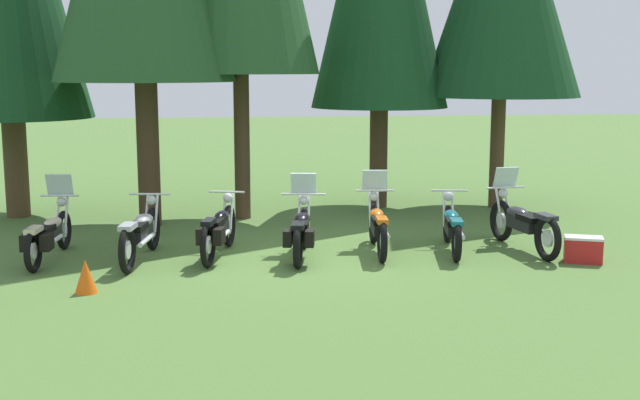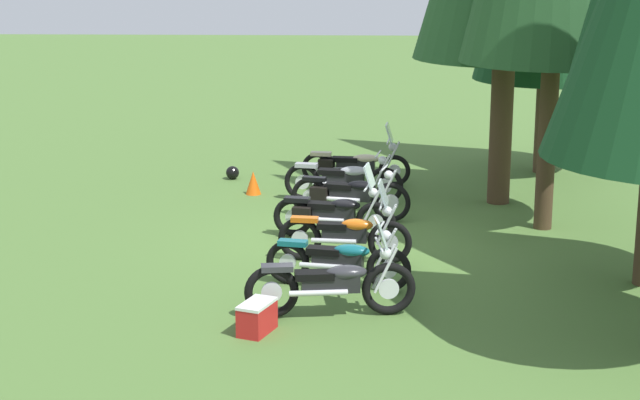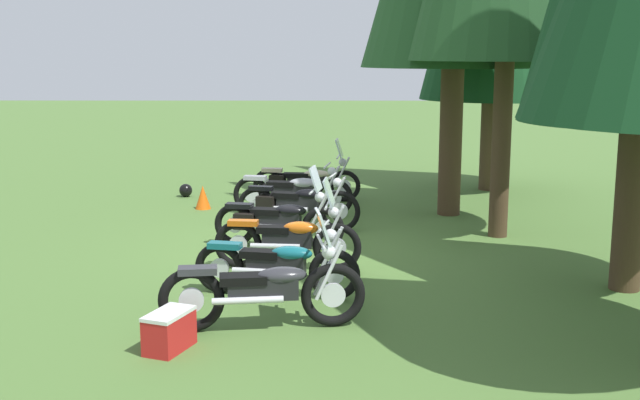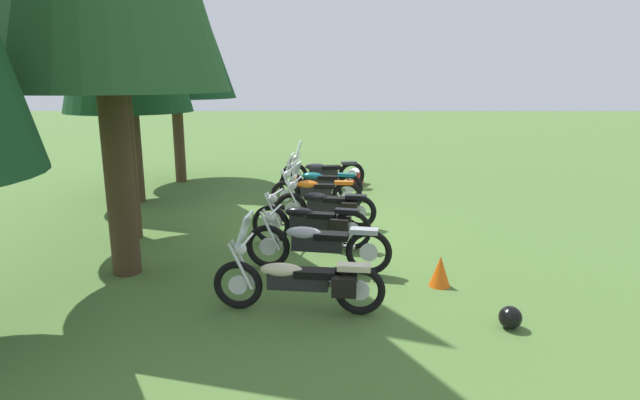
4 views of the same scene
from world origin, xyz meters
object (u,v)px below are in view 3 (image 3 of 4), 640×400
object	(u,v)px
motorcycle_6	(265,289)
motorcycle_1	(293,191)
motorcycle_3	(277,220)
dropped_helmet	(186,190)
picnic_cooler	(169,331)
motorcycle_4	(289,239)
motorcycle_2	(296,204)
motorcycle_0	(305,180)
traffic_cone	(203,197)
motorcycle_5	(277,264)

from	to	relation	value
motorcycle_6	motorcycle_1	bearing A→B (deg)	82.25
motorcycle_3	dropped_helmet	size ratio (longest dim) A/B	7.49
motorcycle_1	picnic_cooler	world-z (taller)	motorcycle_1
motorcycle_4	dropped_helmet	xyz separation A→B (m)	(-5.97, -2.58, -0.32)
motorcycle_1	motorcycle_2	size ratio (longest dim) A/B	1.06
picnic_cooler	motorcycle_6	bearing A→B (deg)	123.52
motorcycle_3	picnic_cooler	distance (m)	4.64
motorcycle_0	motorcycle_4	size ratio (longest dim) A/B	1.07
motorcycle_6	traffic_cone	xyz separation A→B (m)	(-7.14, -1.82, -0.25)
dropped_helmet	motorcycle_5	bearing A→B (deg)	18.84
motorcycle_2	picnic_cooler	bearing A→B (deg)	-87.57
motorcycle_6	picnic_cooler	xyz separation A→B (m)	(0.66, -0.99, -0.27)
motorcycle_1	motorcycle_6	bearing A→B (deg)	-81.28
motorcycle_1	motorcycle_4	distance (m)	3.99
motorcycle_0	motorcycle_6	size ratio (longest dim) A/B	0.98
motorcycle_5	traffic_cone	world-z (taller)	motorcycle_5
motorcycle_1	dropped_helmet	bearing A→B (deg)	150.69
dropped_helmet	motorcycle_2	bearing A→B (deg)	38.39
motorcycle_3	traffic_cone	size ratio (longest dim) A/B	4.53
picnic_cooler	dropped_helmet	distance (m)	9.27
traffic_cone	dropped_helmet	distance (m)	1.49
motorcycle_5	motorcycle_2	bearing A→B (deg)	99.52
motorcycle_1	motorcycle_3	distance (m)	2.64
motorcycle_3	motorcycle_0	bearing A→B (deg)	95.29
motorcycle_6	motorcycle_4	bearing A→B (deg)	79.14
picnic_cooler	traffic_cone	bearing A→B (deg)	-173.94
motorcycle_1	motorcycle_3	bearing A→B (deg)	-84.22
motorcycle_5	traffic_cone	bearing A→B (deg)	118.59
motorcycle_3	picnic_cooler	bearing A→B (deg)	-90.96
motorcycle_0	motorcycle_4	world-z (taller)	motorcycle_4
motorcycle_2	motorcycle_3	xyz separation A→B (m)	(1.37, -0.25, -0.00)
motorcycle_5	motorcycle_1	bearing A→B (deg)	100.85
motorcycle_0	motorcycle_1	world-z (taller)	motorcycle_0
motorcycle_1	motorcycle_2	bearing A→B (deg)	-76.52
traffic_cone	motorcycle_6	bearing A→B (deg)	14.30
motorcycle_3	dropped_helmet	bearing A→B (deg)	126.83
motorcycle_0	picnic_cooler	world-z (taller)	motorcycle_0
motorcycle_2	motorcycle_3	size ratio (longest dim) A/B	1.04
motorcycle_1	motorcycle_2	distance (m)	1.27
motorcycle_2	motorcycle_5	bearing A→B (deg)	-77.93
motorcycle_4	motorcycle_0	bearing A→B (deg)	94.65
picnic_cooler	motorcycle_4	bearing A→B (deg)	160.13
picnic_cooler	dropped_helmet	world-z (taller)	picnic_cooler
picnic_cooler	motorcycle_3	bearing A→B (deg)	168.87
motorcycle_5	dropped_helmet	distance (m)	7.67
motorcycle_2	motorcycle_5	xyz separation A→B (m)	(4.01, -0.09, -0.03)
motorcycle_2	motorcycle_5	size ratio (longest dim) A/B	1.02
motorcycle_3	motorcycle_1	bearing A→B (deg)	96.66
motorcycle_2	picnic_cooler	xyz separation A→B (m)	(5.92, -1.15, -0.25)
motorcycle_3	motorcycle_6	xyz separation A→B (m)	(3.89, 0.10, 0.02)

